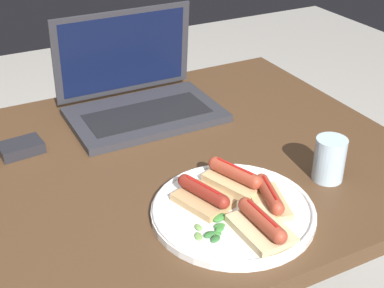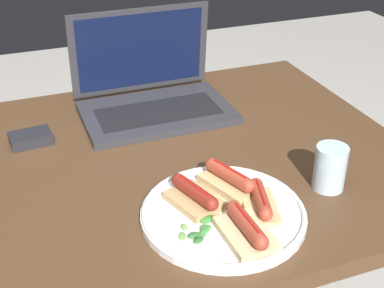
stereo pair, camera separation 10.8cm
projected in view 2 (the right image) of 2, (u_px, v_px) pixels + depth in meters
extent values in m
cube|color=#4C331E|center=(134.00, 171.00, 1.14)|extent=(1.20, 0.83, 0.04)
cylinder|color=#4C331E|center=(265.00, 189.00, 1.76)|extent=(0.05, 0.05, 0.74)
cube|color=#2D2D33|center=(157.00, 113.00, 1.32)|extent=(0.36, 0.23, 0.02)
cube|color=black|center=(158.00, 111.00, 1.30)|extent=(0.30, 0.13, 0.00)
cube|color=#2D2D33|center=(140.00, 50.00, 1.36)|extent=(0.36, 0.03, 0.22)
cube|color=#0C1433|center=(141.00, 50.00, 1.36)|extent=(0.32, 0.02, 0.19)
cylinder|color=white|center=(223.00, 214.00, 0.97)|extent=(0.30, 0.30, 0.01)
torus|color=white|center=(223.00, 210.00, 0.96)|extent=(0.30, 0.30, 0.01)
cube|color=tan|center=(194.00, 200.00, 0.98)|extent=(0.10, 0.12, 0.01)
cylinder|color=maroon|center=(194.00, 192.00, 0.97)|extent=(0.05, 0.10, 0.03)
sphere|color=maroon|center=(178.00, 180.00, 1.00)|extent=(0.03, 0.03, 0.03)
sphere|color=maroon|center=(211.00, 204.00, 0.94)|extent=(0.03, 0.03, 0.03)
cylinder|color=red|center=(194.00, 186.00, 0.96)|extent=(0.03, 0.08, 0.01)
cube|color=tan|center=(260.00, 207.00, 0.96)|extent=(0.09, 0.12, 0.01)
cylinder|color=#9E3D28|center=(261.00, 199.00, 0.95)|extent=(0.05, 0.09, 0.03)
sphere|color=#9E3D28|center=(256.00, 184.00, 0.99)|extent=(0.03, 0.03, 0.03)
sphere|color=#9E3D28|center=(266.00, 214.00, 0.91)|extent=(0.03, 0.03, 0.03)
cylinder|color=red|center=(261.00, 193.00, 0.95)|extent=(0.03, 0.07, 0.01)
cube|color=tan|center=(229.00, 185.00, 1.02)|extent=(0.10, 0.13, 0.02)
cylinder|color=#9E3D28|center=(230.00, 175.00, 1.01)|extent=(0.06, 0.10, 0.03)
sphere|color=#9E3D28|center=(249.00, 186.00, 0.98)|extent=(0.03, 0.03, 0.03)
sphere|color=#9E3D28|center=(212.00, 165.00, 1.04)|extent=(0.03, 0.03, 0.03)
cylinder|color=red|center=(230.00, 169.00, 1.00)|extent=(0.03, 0.08, 0.01)
cube|color=#D6B784|center=(246.00, 234.00, 0.90)|extent=(0.08, 0.11, 0.01)
cylinder|color=#9E3D28|center=(247.00, 224.00, 0.89)|extent=(0.03, 0.10, 0.03)
sphere|color=#9E3D28|center=(261.00, 242.00, 0.85)|extent=(0.03, 0.03, 0.03)
sphere|color=#9E3D28|center=(234.00, 208.00, 0.92)|extent=(0.03, 0.03, 0.03)
cylinder|color=red|center=(247.00, 218.00, 0.88)|extent=(0.01, 0.08, 0.01)
ellipsoid|color=#387A33|center=(202.00, 234.00, 0.90)|extent=(0.02, 0.02, 0.00)
ellipsoid|color=#387A33|center=(207.00, 219.00, 0.93)|extent=(0.03, 0.03, 0.01)
ellipsoid|color=#387A33|center=(205.00, 228.00, 0.92)|extent=(0.02, 0.02, 0.01)
ellipsoid|color=#2D662D|center=(199.00, 240.00, 0.89)|extent=(0.02, 0.02, 0.01)
ellipsoid|color=#709E4C|center=(184.00, 227.00, 0.92)|extent=(0.01, 0.02, 0.01)
ellipsoid|color=#2D662D|center=(193.00, 235.00, 0.90)|extent=(0.02, 0.02, 0.01)
ellipsoid|color=#387A33|center=(205.00, 230.00, 0.91)|extent=(0.03, 0.02, 0.01)
ellipsoid|color=#709E4C|center=(182.00, 236.00, 0.90)|extent=(0.02, 0.02, 0.00)
cylinder|color=silver|center=(330.00, 168.00, 1.03)|extent=(0.06, 0.06, 0.09)
cube|color=#232328|center=(31.00, 138.00, 1.20)|extent=(0.10, 0.07, 0.02)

